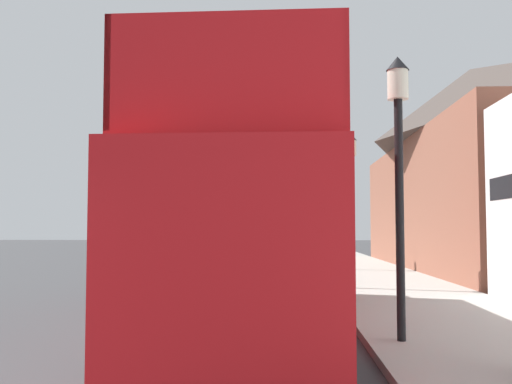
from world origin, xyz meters
name	(u,v)px	position (x,y,z in m)	size (l,w,h in m)	color
ground_plane	(184,272)	(0.00, 21.00, 0.00)	(144.00, 144.00, 0.00)	#3D3D3F
sidewalk	(374,277)	(7.42, 18.00, 0.07)	(3.97, 108.00, 0.14)	#ADAAA3
brick_terrace_rear	(472,169)	(12.40, 22.53, 4.43)	(6.00, 20.41, 8.87)	#935642
tour_bus	(257,230)	(3.70, 6.98, 1.79)	(2.76, 10.38, 4.07)	red
parked_car_ahead_of_bus	(287,263)	(4.29, 15.97, 0.70)	(2.00, 4.54, 1.45)	navy
lamp_post_nearest	(399,141)	(5.95, 5.23, 3.15)	(0.35, 0.35, 4.33)	black
lamp_post_second	(351,180)	(6.11, 13.28, 3.22)	(0.35, 0.35, 4.44)	black
lamp_post_third	(327,196)	(5.96, 21.33, 3.22)	(0.35, 0.35, 4.43)	black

